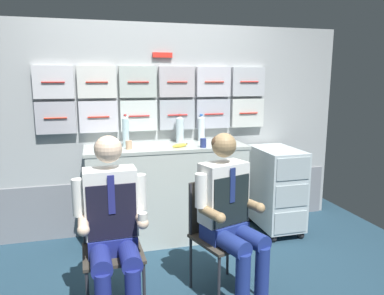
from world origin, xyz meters
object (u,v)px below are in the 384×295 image
(folding_chair_right, at_px, (217,224))
(water_bottle_blue_cap, at_px, (180,129))
(service_trolley, at_px, (276,187))
(crew_member_right, at_px, (230,211))
(snack_banana, at_px, (180,145))
(folding_chair_left, at_px, (111,235))
(crew_member_left, at_px, (112,222))
(paper_cup_tan, at_px, (129,145))

(folding_chair_right, distance_m, water_bottle_blue_cap, 1.25)
(service_trolley, xyz_separation_m, crew_member_right, (-0.91, -1.02, 0.19))
(service_trolley, height_order, crew_member_right, crew_member_right)
(folding_chair_right, relative_size, snack_banana, 4.88)
(service_trolley, xyz_separation_m, folding_chair_left, (-1.75, -0.87, 0.04))
(folding_chair_right, bearing_deg, folding_chair_left, -179.56)
(crew_member_left, height_order, folding_chair_right, crew_member_left)
(service_trolley, height_order, folding_chair_right, service_trolley)
(service_trolley, distance_m, folding_chair_left, 1.95)
(water_bottle_blue_cap, bearing_deg, paper_cup_tan, -157.77)
(service_trolley, relative_size, water_bottle_blue_cap, 3.03)
(folding_chair_left, bearing_deg, service_trolley, 26.38)
(paper_cup_tan, bearing_deg, crew_member_right, -59.68)
(water_bottle_blue_cap, xyz_separation_m, snack_banana, (-0.06, -0.26, -0.12))
(water_bottle_blue_cap, height_order, paper_cup_tan, water_bottle_blue_cap)
(folding_chair_right, bearing_deg, snack_banana, 95.70)
(folding_chair_right, bearing_deg, paper_cup_tan, 122.27)
(crew_member_right, bearing_deg, folding_chair_right, 107.61)
(folding_chair_left, bearing_deg, folding_chair_right, 0.44)
(paper_cup_tan, xyz_separation_m, snack_banana, (0.48, -0.04, -0.02))
(service_trolley, distance_m, paper_cup_tan, 1.61)
(crew_member_right, bearing_deg, service_trolley, 48.07)
(service_trolley, relative_size, crew_member_left, 0.72)
(folding_chair_left, bearing_deg, snack_banana, 50.63)
(crew_member_left, distance_m, paper_cup_tan, 1.13)
(service_trolley, relative_size, crew_member_right, 0.72)
(folding_chair_left, height_order, water_bottle_blue_cap, water_bottle_blue_cap)
(water_bottle_blue_cap, bearing_deg, folding_chair_left, -124.37)
(service_trolley, bearing_deg, folding_chair_left, -153.62)
(folding_chair_left, bearing_deg, crew_member_left, -87.95)
(service_trolley, bearing_deg, water_bottle_blue_cap, 165.74)
(crew_member_right, bearing_deg, water_bottle_blue_cap, 93.21)
(folding_chair_left, relative_size, crew_member_right, 0.69)
(crew_member_left, bearing_deg, folding_chair_left, 92.05)
(crew_member_left, relative_size, snack_banana, 7.19)
(crew_member_right, height_order, paper_cup_tan, crew_member_right)
(crew_member_left, bearing_deg, paper_cup_tan, 78.36)
(folding_chair_left, xyz_separation_m, crew_member_left, (0.01, -0.16, 0.16))
(crew_member_left, relative_size, paper_cup_tan, 15.53)
(crew_member_left, distance_m, snack_banana, 1.27)
(folding_chair_left, bearing_deg, crew_member_right, -10.12)
(water_bottle_blue_cap, relative_size, snack_banana, 1.70)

